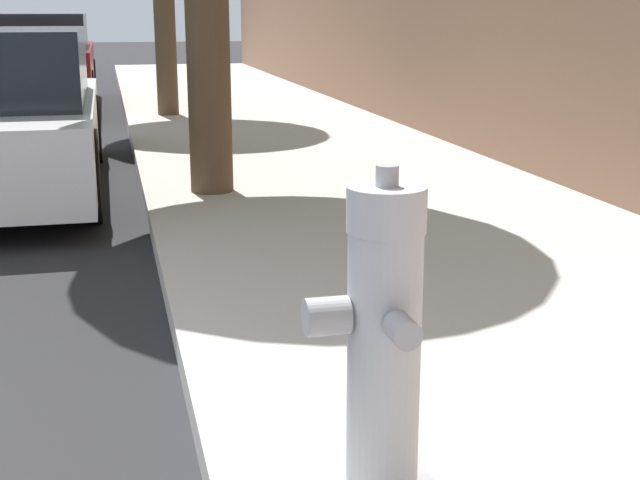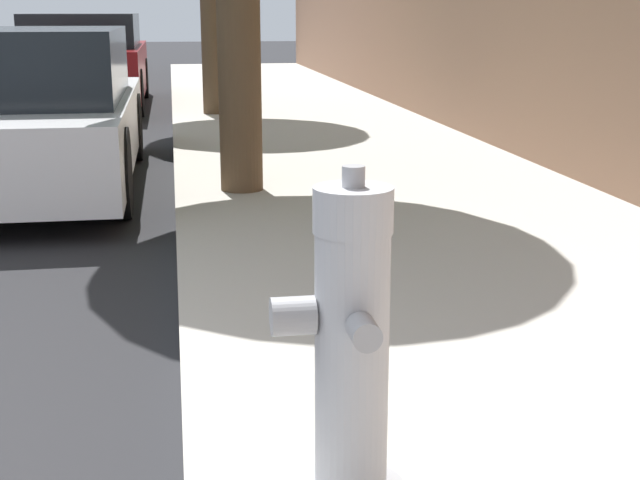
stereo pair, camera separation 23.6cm
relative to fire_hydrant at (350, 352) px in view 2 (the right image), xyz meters
name	(u,v)px [view 2 (the right image)]	position (x,y,z in m)	size (l,w,h in m)	color
fire_hydrant	(350,352)	(0.00, 0.00, 0.00)	(0.36, 0.38, 0.91)	#97979C
parked_car_near	(25,113)	(-1.60, 5.32, 0.06)	(1.72, 4.11, 1.28)	silver
parked_car_mid	(86,62)	(-1.66, 11.64, 0.11)	(1.69, 4.43, 1.37)	maroon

